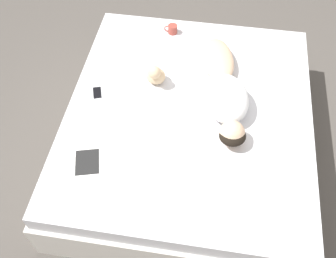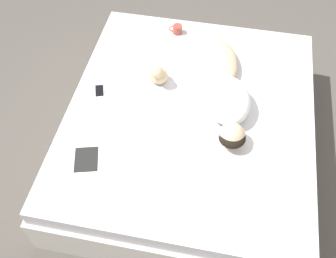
{
  "view_description": "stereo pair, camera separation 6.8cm",
  "coord_description": "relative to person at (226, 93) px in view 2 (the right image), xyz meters",
  "views": [
    {
      "loc": [
        -0.14,
        2.0,
        2.95
      ],
      "look_at": [
        0.13,
        0.25,
        0.59
      ],
      "focal_mm": 42.0,
      "sensor_mm": 36.0,
      "label": 1
    },
    {
      "loc": [
        -0.21,
        1.98,
        2.95
      ],
      "look_at": [
        0.13,
        0.25,
        0.59
      ],
      "focal_mm": 42.0,
      "sensor_mm": 36.0,
      "label": 2
    }
  ],
  "objects": [
    {
      "name": "bed",
      "position": [
        0.26,
        0.14,
        -0.37
      ],
      "size": [
        1.99,
        2.26,
        0.54
      ],
      "color": "beige",
      "rests_on": "ground_plane"
    },
    {
      "name": "coffee_mug",
      "position": [
        0.53,
        -0.76,
        -0.06
      ],
      "size": [
        0.12,
        0.09,
        0.08
      ],
      "color": "#993D33",
      "rests_on": "bed"
    },
    {
      "name": "open_magazine",
      "position": [
        0.8,
        0.72,
        -0.09
      ],
      "size": [
        0.58,
        0.43,
        0.01
      ],
      "rotation": [
        0.0,
        0.0,
        0.26
      ],
      "color": "white",
      "rests_on": "bed"
    },
    {
      "name": "cell_phone",
      "position": [
        1.03,
        0.09,
        -0.09
      ],
      "size": [
        0.12,
        0.17,
        0.01
      ],
      "rotation": [
        0.0,
        0.0,
        0.33
      ],
      "color": "silver",
      "rests_on": "bed"
    },
    {
      "name": "plush_toy",
      "position": [
        0.57,
        -0.1,
        -0.0
      ],
      "size": [
        0.16,
        0.18,
        0.22
      ],
      "color": "#D1B289",
      "rests_on": "bed"
    },
    {
      "name": "person",
      "position": [
        0.0,
        0.0,
        0.0
      ],
      "size": [
        0.5,
        1.2,
        0.23
      ],
      "rotation": [
        0.0,
        0.0,
        0.2
      ],
      "color": "#DBB28E",
      "rests_on": "bed"
    },
    {
      "name": "ground_plane",
      "position": [
        0.26,
        0.14,
        -0.64
      ],
      "size": [
        12.0,
        12.0,
        0.0
      ],
      "primitive_type": "plane",
      "color": "#4C4742"
    }
  ]
}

